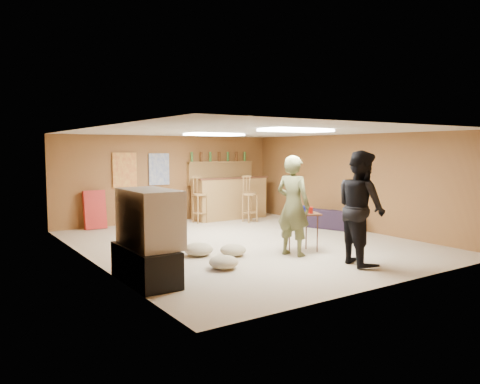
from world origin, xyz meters
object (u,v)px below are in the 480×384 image
person_black (361,208)px  tv_body (149,218)px  person_olive (293,206)px  bar_counter (230,198)px  sofa (333,218)px  tray_table (303,232)px

person_black → tv_body: bearing=90.5°
tv_body → person_olive: size_ratio=0.63×
bar_counter → sofa: (1.20, -2.64, -0.32)m
tray_table → sofa: bearing=34.3°
tv_body → bar_counter: bearing=47.0°
tv_body → bar_counter: tv_body is taller
tray_table → person_black: bearing=-82.4°
person_olive → sofa: (2.62, 1.66, -0.64)m
bar_counter → tray_table: bar_counter is taller
tv_body → sofa: (5.35, 1.81, -0.67)m
tv_body → sofa: tv_body is taller
bar_counter → person_olive: person_olive is taller
bar_counter → sofa: size_ratio=1.27×
person_olive → person_black: bearing=-174.2°
tv_body → bar_counter: size_ratio=0.55×
person_olive → tv_body: bearing=74.8°
sofa → tray_table: 2.78m
sofa → tv_body: bearing=89.0°
bar_counter → person_olive: bearing=-108.3°
person_olive → sofa: person_olive is taller
tv_body → person_olive: person_olive is taller
tv_body → bar_counter: 6.09m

